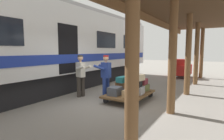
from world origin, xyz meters
name	(u,v)px	position (x,y,z in m)	size (l,w,h in m)	color
ground_plane	(113,103)	(0.00, 0.00, 0.00)	(60.00, 60.00, 0.00)	gray
platform_canopy	(172,3)	(-1.97, 0.00, 3.24)	(3.20, 17.40, 3.56)	brown
train_car	(45,47)	(3.66, 0.00, 2.06)	(3.03, 16.39, 4.00)	silver
luggage_cart	(129,94)	(-0.31, -0.67, 0.24)	(1.33, 2.12, 0.28)	brown
suitcase_tan_vintage	(130,94)	(-0.61, -0.09, 0.40)	(0.40, 0.47, 0.26)	tan
suitcase_gray_aluminum	(137,90)	(-0.61, -0.67, 0.42)	(0.49, 0.45, 0.28)	#9EA0A5
suitcase_olive_duffel	(143,88)	(-0.61, -1.26, 0.41)	(0.36, 0.54, 0.26)	brown
suitcase_maroon_trunk	(129,86)	(-0.01, -1.26, 0.40)	(0.44, 0.45, 0.24)	maroon
suitcase_navy_fabric	(123,90)	(-0.01, -0.67, 0.36)	(0.38, 0.58, 0.16)	navy
suitcase_slate_roller	(115,91)	(-0.01, -0.09, 0.42)	(0.41, 0.50, 0.30)	#4C515B
suitcase_black_hardshell	(136,83)	(-0.59, -0.64, 0.67)	(0.40, 0.38, 0.23)	black
suitcase_yellow_case	(129,81)	(0.00, -1.27, 0.62)	(0.39, 0.55, 0.20)	gold
suitcase_brown_leather	(122,85)	(0.01, -0.68, 0.55)	(0.44, 0.37, 0.22)	brown
suitcase_cream_canvas	(137,77)	(-0.60, -0.68, 0.90)	(0.44, 0.48, 0.23)	beige
suitcase_burgundy_valise	(143,82)	(-0.59, -1.29, 0.64)	(0.32, 0.50, 0.21)	maroon
suitcase_teal_softside	(123,79)	(-0.01, -0.69, 0.77)	(0.32, 0.51, 0.21)	#1E666B
porter_in_overalls	(106,75)	(0.65, -0.47, 0.93)	(0.68, 0.46, 1.70)	navy
porter_by_door	(81,74)	(1.59, -0.08, 0.93)	(0.72, 0.54, 1.70)	#332D28
baggage_tug	(181,69)	(-0.82, -7.88, 0.63)	(1.16, 1.74, 1.30)	#B21E19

